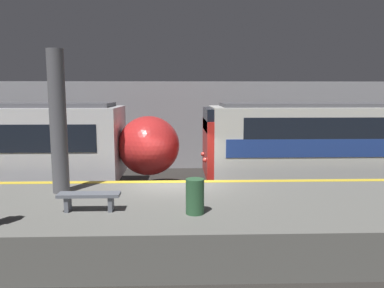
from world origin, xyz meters
TOP-DOWN VIEW (x-y plane):
  - ground_plane at (0.00, 0.00)m, footprint 120.00×120.00m
  - platform at (0.00, -2.36)m, footprint 40.00×4.72m
  - station_rear_barrier at (0.00, 7.33)m, footprint 50.00×0.15m
  - support_pillar_near at (-3.25, -1.30)m, footprint 0.47×0.47m
  - platform_bench at (-2.02, -3.07)m, footprint 1.50×0.40m
  - trash_bin at (0.56, -3.36)m, footprint 0.44×0.44m

SIDE VIEW (x-z plane):
  - ground_plane at x=0.00m, z-range 0.00..0.00m
  - platform at x=0.00m, z-range 0.00..1.09m
  - platform_bench at x=-2.02m, z-range 1.20..1.65m
  - trash_bin at x=0.56m, z-range 1.09..1.94m
  - station_rear_barrier at x=0.00m, z-range 0.00..4.51m
  - support_pillar_near at x=-3.25m, z-range 1.09..5.17m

